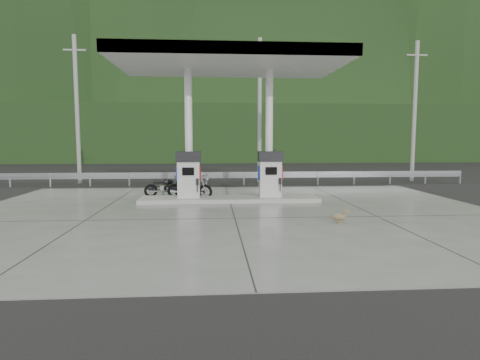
{
  "coord_description": "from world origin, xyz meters",
  "views": [
    {
      "loc": [
        -0.69,
        -13.12,
        2.46
      ],
      "look_at": [
        0.3,
        1.0,
        1.0
      ],
      "focal_mm": 30.0,
      "sensor_mm": 36.0,
      "label": 1
    }
  ],
  "objects": [
    {
      "name": "guardrail",
      "position": [
        0.0,
        8.0,
        0.71
      ],
      "size": [
        26.0,
        0.16,
        1.42
      ],
      "primitive_type": null,
      "color": "gray",
      "rests_on": "ground"
    },
    {
      "name": "ground",
      "position": [
        0.0,
        0.0,
        0.0
      ],
      "size": [
        160.0,
        160.0,
        0.0
      ],
      "primitive_type": "plane",
      "color": "black",
      "rests_on": "ground"
    },
    {
      "name": "gas_pump_left",
      "position": [
        -1.6,
        2.5,
        1.07
      ],
      "size": [
        0.95,
        0.55,
        1.8
      ],
      "primitive_type": null,
      "color": "silver",
      "rests_on": "pump_island"
    },
    {
      "name": "gas_pump_right",
      "position": [
        1.6,
        2.5,
        1.07
      ],
      "size": [
        0.95,
        0.55,
        1.8
      ],
      "primitive_type": null,
      "color": "silver",
      "rests_on": "pump_island"
    },
    {
      "name": "tree_band",
      "position": [
        0.0,
        30.0,
        3.0
      ],
      "size": [
        80.0,
        6.0,
        6.0
      ],
      "primitive_type": "cube",
      "color": "black",
      "rests_on": "ground"
    },
    {
      "name": "forested_hills",
      "position": [
        0.0,
        60.0,
        0.0
      ],
      "size": [
        100.0,
        40.0,
        140.0
      ],
      "primitive_type": null,
      "color": "black",
      "rests_on": "ground"
    },
    {
      "name": "utility_pole_b",
      "position": [
        2.0,
        9.5,
        4.0
      ],
      "size": [
        0.22,
        0.22,
        8.0
      ],
      "primitive_type": "cylinder",
      "color": "gray",
      "rests_on": "ground"
    },
    {
      "name": "canopy_roof",
      "position": [
        0.0,
        2.5,
        5.37
      ],
      "size": [
        8.5,
        5.0,
        0.4
      ],
      "primitive_type": "cube",
      "color": "silver",
      "rests_on": "canopy_column_left"
    },
    {
      "name": "duck",
      "position": [
        2.98,
        -1.88,
        0.18
      ],
      "size": [
        0.47,
        0.2,
        0.33
      ],
      "primitive_type": null,
      "rotation": [
        0.0,
        0.0,
        -0.16
      ],
      "color": "brown",
      "rests_on": "forecourt_apron"
    },
    {
      "name": "motorcycle_right",
      "position": [
        -1.61,
        3.25,
        0.45
      ],
      "size": [
        1.9,
        1.06,
        0.86
      ],
      "primitive_type": null,
      "rotation": [
        0.0,
        0.0,
        -0.29
      ],
      "color": "black",
      "rests_on": "forecourt_apron"
    },
    {
      "name": "pump_island",
      "position": [
        0.0,
        2.5,
        0.1
      ],
      "size": [
        7.0,
        1.4,
        0.15
      ],
      "primitive_type": "cube",
      "color": "#A19F96",
      "rests_on": "forecourt_apron"
    },
    {
      "name": "canopy_column_right",
      "position": [
        1.6,
        2.9,
        2.67
      ],
      "size": [
        0.3,
        0.3,
        5.0
      ],
      "primitive_type": "cylinder",
      "color": "white",
      "rests_on": "pump_island"
    },
    {
      "name": "canopy_column_left",
      "position": [
        -1.6,
        2.9,
        2.67
      ],
      "size": [
        0.3,
        0.3,
        5.0
      ],
      "primitive_type": "cylinder",
      "color": "white",
      "rests_on": "pump_island"
    },
    {
      "name": "utility_pole_c",
      "position": [
        11.0,
        9.5,
        4.0
      ],
      "size": [
        0.22,
        0.22,
        8.0
      ],
      "primitive_type": "cylinder",
      "color": "gray",
      "rests_on": "ground"
    },
    {
      "name": "motorcycle_left",
      "position": [
        -2.67,
        3.94,
        0.42
      ],
      "size": [
        1.76,
        1.05,
        0.8
      ],
      "primitive_type": null,
      "rotation": [
        0.0,
        0.0,
        0.33
      ],
      "color": "black",
      "rests_on": "forecourt_apron"
    },
    {
      "name": "forecourt_apron",
      "position": [
        0.0,
        0.0,
        0.01
      ],
      "size": [
        18.0,
        14.0,
        0.02
      ],
      "primitive_type": "cube",
      "color": "slate",
      "rests_on": "ground"
    },
    {
      "name": "road",
      "position": [
        0.0,
        11.5,
        0.0
      ],
      "size": [
        60.0,
        7.0,
        0.01
      ],
      "primitive_type": "cube",
      "color": "black",
      "rests_on": "ground"
    },
    {
      "name": "utility_pole_a",
      "position": [
        -8.0,
        9.5,
        4.0
      ],
      "size": [
        0.22,
        0.22,
        8.0
      ],
      "primitive_type": "cylinder",
      "color": "gray",
      "rests_on": "ground"
    }
  ]
}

